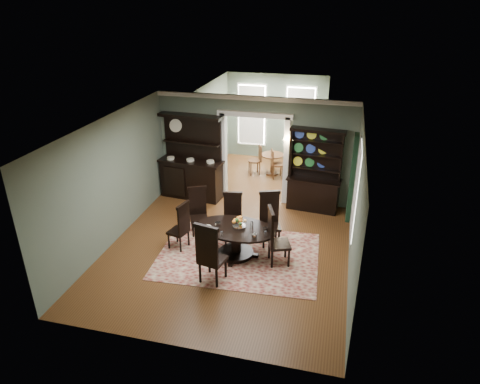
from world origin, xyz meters
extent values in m
cube|color=brown|center=(0.00, 0.00, -0.01)|extent=(5.50, 6.00, 0.01)
cube|color=silver|center=(0.00, 0.00, 3.00)|extent=(5.50, 6.00, 0.01)
cube|color=#5F6D5B|center=(-2.75, 0.00, 1.50)|extent=(0.01, 6.00, 3.00)
cube|color=#5F6D5B|center=(2.75, 0.00, 1.50)|extent=(0.01, 6.00, 3.00)
cube|color=#5F6D5B|center=(0.00, -3.00, 1.50)|extent=(5.50, 0.01, 3.00)
cube|color=#5F6D5B|center=(-1.83, 3.00, 1.50)|extent=(1.85, 0.01, 3.00)
cube|color=#5F6D5B|center=(1.83, 3.00, 1.50)|extent=(1.85, 0.01, 3.00)
cube|color=#5F6D5B|center=(0.00, 3.00, 2.75)|extent=(1.80, 0.01, 0.50)
cube|color=silver|center=(0.00, 2.95, 2.94)|extent=(5.50, 0.10, 0.12)
cube|color=brown|center=(0.00, 4.75, -0.01)|extent=(3.50, 3.50, 0.01)
cube|color=silver|center=(0.00, 4.75, 3.00)|extent=(3.50, 3.50, 0.01)
cube|color=#5F6D5B|center=(-1.75, 4.75, 1.50)|extent=(0.01, 3.50, 3.00)
cube|color=#5F6D5B|center=(1.75, 4.75, 1.50)|extent=(0.01, 3.50, 3.00)
cube|color=#5F6D5B|center=(0.00, 6.50, 1.50)|extent=(3.50, 0.01, 3.00)
cube|color=silver|center=(-0.85, 6.45, 1.55)|extent=(1.05, 0.06, 2.20)
cube|color=silver|center=(0.85, 6.45, 1.55)|extent=(1.05, 0.06, 2.20)
cube|color=silver|center=(-0.90, 3.00, 1.25)|extent=(0.14, 0.25, 2.50)
cube|color=silver|center=(0.90, 3.00, 1.25)|extent=(0.14, 0.25, 2.50)
cube|color=silver|center=(0.00, 3.00, 2.50)|extent=(2.08, 0.25, 0.14)
cube|color=white|center=(2.74, 0.60, 1.60)|extent=(0.02, 1.10, 2.00)
cube|color=silver|center=(2.73, 0.60, 1.60)|extent=(0.01, 1.22, 2.12)
cube|color=black|center=(2.65, 1.28, 1.60)|extent=(0.10, 0.35, 2.10)
cube|color=#C17F33|center=(0.95, 2.92, 1.85)|extent=(0.08, 0.05, 0.18)
sphere|color=#FFD88C|center=(0.85, 2.77, 1.93)|extent=(0.07, 0.07, 0.07)
sphere|color=#FFD88C|center=(1.05, 2.77, 1.93)|extent=(0.07, 0.07, 0.07)
cube|color=maroon|center=(0.30, -0.07, 0.01)|extent=(3.73, 2.77, 0.01)
ellipsoid|color=black|center=(0.24, -0.04, 0.69)|extent=(1.90, 1.30, 0.05)
cylinder|color=black|center=(0.24, -0.04, 0.65)|extent=(1.82, 1.82, 0.03)
cylinder|color=black|center=(0.24, -0.04, 0.36)|extent=(0.23, 0.23, 0.62)
cylinder|color=black|center=(0.24, -0.04, 0.05)|extent=(0.79, 0.79, 0.09)
cylinder|color=silver|center=(0.31, -0.02, 0.74)|extent=(0.30, 0.30, 0.05)
cube|color=black|center=(-0.89, 0.68, 0.42)|extent=(0.55, 0.54, 0.06)
cube|color=black|center=(-0.96, 0.85, 0.79)|extent=(0.40, 0.22, 0.72)
cube|color=black|center=(-0.96, 0.85, 1.16)|extent=(0.45, 0.25, 0.07)
cylinder|color=black|center=(-0.97, 0.46, 0.21)|extent=(0.05, 0.05, 0.42)
cylinder|color=black|center=(-0.67, 0.60, 0.21)|extent=(0.05, 0.05, 0.42)
cylinder|color=black|center=(-1.10, 0.76, 0.21)|extent=(0.05, 0.05, 0.42)
cylinder|color=black|center=(-0.80, 0.90, 0.21)|extent=(0.05, 0.05, 0.42)
cube|color=black|center=(0.01, 0.56, 0.43)|extent=(0.51, 0.50, 0.06)
cube|color=black|center=(-0.04, 0.74, 0.80)|extent=(0.43, 0.15, 0.72)
cube|color=black|center=(-0.04, 0.74, 1.17)|extent=(0.47, 0.17, 0.07)
cylinder|color=black|center=(-0.11, 0.35, 0.21)|extent=(0.05, 0.05, 0.43)
cylinder|color=black|center=(0.21, 0.43, 0.21)|extent=(0.05, 0.05, 0.43)
cylinder|color=black|center=(-0.19, 0.68, 0.21)|extent=(0.05, 0.05, 0.43)
cylinder|color=black|center=(0.13, 0.76, 0.21)|extent=(0.05, 0.05, 0.43)
cube|color=black|center=(0.90, 0.62, 0.46)|extent=(0.58, 0.57, 0.06)
cube|color=black|center=(0.84, 0.81, 0.86)|extent=(0.45, 0.20, 0.78)
cube|color=black|center=(0.84, 0.81, 1.26)|extent=(0.49, 0.24, 0.08)
cylinder|color=black|center=(0.80, 0.39, 0.23)|extent=(0.05, 0.05, 0.46)
cylinder|color=black|center=(1.14, 0.51, 0.23)|extent=(0.05, 0.05, 0.46)
cylinder|color=black|center=(0.67, 0.72, 0.23)|extent=(0.05, 0.05, 0.46)
cylinder|color=black|center=(1.01, 0.85, 0.23)|extent=(0.05, 0.05, 0.46)
cube|color=black|center=(-1.14, -0.05, 0.42)|extent=(0.49, 0.51, 0.05)
cube|color=black|center=(-0.97, -0.09, 0.79)|extent=(0.15, 0.42, 0.71)
cube|color=black|center=(-0.97, -0.09, 1.15)|extent=(0.17, 0.46, 0.07)
cylinder|color=black|center=(-1.26, 0.15, 0.21)|extent=(0.05, 0.05, 0.42)
cylinder|color=black|center=(-1.34, -0.17, 0.21)|extent=(0.05, 0.05, 0.42)
cylinder|color=black|center=(-0.94, 0.07, 0.21)|extent=(0.05, 0.05, 0.42)
cylinder|color=black|center=(-1.02, -0.25, 0.21)|extent=(0.05, 0.05, 0.42)
cube|color=black|center=(1.24, -0.12, 0.47)|extent=(0.58, 0.60, 0.06)
cube|color=black|center=(1.05, -0.19, 0.88)|extent=(0.21, 0.46, 0.80)
cube|color=black|center=(1.05, -0.19, 1.29)|extent=(0.24, 0.51, 0.08)
cylinder|color=black|center=(1.48, -0.23, 0.24)|extent=(0.05, 0.05, 0.47)
cylinder|color=black|center=(1.35, 0.12, 0.24)|extent=(0.05, 0.05, 0.47)
cylinder|color=black|center=(1.13, -0.35, 0.24)|extent=(0.05, 0.05, 0.47)
cylinder|color=black|center=(1.00, -0.01, 0.24)|extent=(0.05, 0.05, 0.47)
cube|color=black|center=(0.01, -1.07, 0.50)|extent=(0.58, 0.57, 0.06)
cube|color=black|center=(-0.03, -1.28, 0.93)|extent=(0.50, 0.16, 0.84)
cube|color=black|center=(-0.03, -1.28, 1.36)|extent=(0.54, 0.19, 0.09)
cylinder|color=black|center=(0.24, -0.92, 0.25)|extent=(0.05, 0.05, 0.50)
cylinder|color=black|center=(-0.14, -0.84, 0.25)|extent=(0.05, 0.05, 0.50)
cylinder|color=black|center=(0.16, -1.30, 0.25)|extent=(0.05, 0.05, 0.50)
cylinder|color=black|center=(-0.22, -1.22, 0.25)|extent=(0.05, 0.05, 0.50)
cube|color=black|center=(-1.78, 2.67, 0.54)|extent=(1.79, 0.77, 1.08)
cube|color=black|center=(-1.78, 2.67, 1.11)|extent=(1.90, 0.84, 0.05)
cube|color=black|center=(-1.78, 2.91, 1.76)|extent=(1.73, 0.27, 1.28)
cube|color=black|center=(-1.78, 2.80, 1.63)|extent=(1.70, 0.48, 0.04)
cube|color=black|center=(-1.78, 2.78, 2.38)|extent=(1.87, 0.57, 0.09)
cube|color=black|center=(1.71, 2.71, 0.44)|extent=(1.40, 0.62, 0.87)
cube|color=black|center=(1.71, 2.71, 0.88)|extent=(1.50, 0.68, 0.04)
cube|color=black|center=(1.71, 2.90, 1.55)|extent=(1.35, 0.19, 1.32)
cube|color=black|center=(1.06, 2.81, 1.55)|extent=(0.07, 0.26, 1.36)
cube|color=black|center=(2.37, 2.81, 1.55)|extent=(0.07, 0.26, 1.36)
cube|color=black|center=(1.71, 2.79, 2.23)|extent=(1.48, 0.45, 0.08)
cube|color=black|center=(1.71, 2.81, 1.16)|extent=(1.37, 0.39, 0.03)
cube|color=black|center=(1.71, 2.81, 1.55)|extent=(1.37, 0.39, 0.03)
cube|color=black|center=(1.71, 2.81, 1.94)|extent=(1.37, 0.39, 0.03)
cylinder|color=brown|center=(0.18, 4.94, 0.67)|extent=(0.75, 0.75, 0.04)
cylinder|color=brown|center=(0.18, 4.94, 0.35)|extent=(0.09, 0.09, 0.65)
cylinder|color=brown|center=(0.18, 4.94, 0.03)|extent=(0.41, 0.41, 0.06)
cylinder|color=brown|center=(-0.38, 4.80, 0.46)|extent=(0.41, 0.41, 0.04)
cube|color=brown|center=(-0.21, 4.88, 0.72)|extent=(0.18, 0.35, 0.52)
cylinder|color=brown|center=(-0.57, 4.88, 0.23)|extent=(0.04, 0.04, 0.46)
cylinder|color=brown|center=(-0.45, 4.61, 0.23)|extent=(0.04, 0.04, 0.46)
cylinder|color=brown|center=(-0.31, 5.00, 0.23)|extent=(0.04, 0.04, 0.46)
cylinder|color=brown|center=(-0.19, 4.73, 0.23)|extent=(0.04, 0.04, 0.46)
cylinder|color=brown|center=(0.41, 4.67, 0.45)|extent=(0.40, 0.40, 0.04)
cube|color=brown|center=(0.24, 4.61, 0.71)|extent=(0.15, 0.35, 0.50)
cylinder|color=brown|center=(0.59, 4.59, 0.23)|extent=(0.04, 0.04, 0.45)
cylinder|color=brown|center=(0.50, 4.85, 0.23)|extent=(0.04, 0.04, 0.45)
cylinder|color=brown|center=(0.32, 4.49, 0.23)|extent=(0.04, 0.04, 0.45)
cylinder|color=brown|center=(0.23, 4.76, 0.23)|extent=(0.04, 0.04, 0.45)
camera|label=1|loc=(2.33, -8.06, 5.43)|focal=32.00mm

